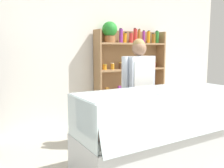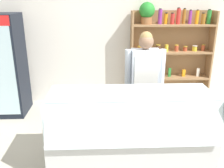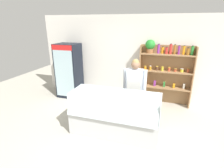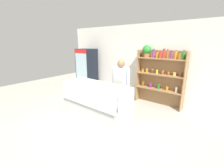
% 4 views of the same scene
% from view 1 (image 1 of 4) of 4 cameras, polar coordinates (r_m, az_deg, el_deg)
% --- Properties ---
extents(back_wall, '(6.80, 0.10, 2.70)m').
position_cam_1_polar(back_wall, '(4.87, -5.17, 6.52)').
color(back_wall, white).
rests_on(back_wall, ground).
extents(shelving_unit, '(1.57, 0.29, 1.99)m').
position_cam_1_polar(shelving_unit, '(5.08, 3.51, 4.31)').
color(shelving_unit, '#9E754C').
rests_on(shelving_unit, ground).
extents(deli_display_case, '(1.99, 0.79, 1.01)m').
position_cam_1_polar(deli_display_case, '(3.13, 10.28, -13.96)').
color(deli_display_case, silver).
rests_on(deli_display_case, ground).
extents(shop_clerk, '(0.59, 0.25, 1.63)m').
position_cam_1_polar(shop_clerk, '(3.72, 6.16, -0.05)').
color(shop_clerk, '#4C4233').
rests_on(shop_clerk, ground).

